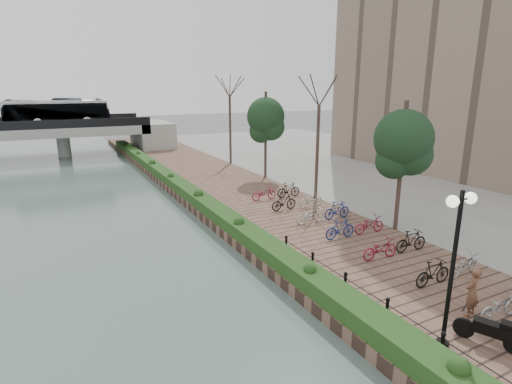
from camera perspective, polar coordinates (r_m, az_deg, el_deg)
promenade at (r=26.22m, az=-0.58°, el=-1.56°), size 8.00×75.00×0.50m
inland_pavement at (r=36.14m, az=22.72°, el=1.82°), size 24.00×75.00×0.50m
hedge at (r=27.07m, az=-9.42°, el=-0.03°), size 1.10×56.00×0.60m
chain_fence at (r=13.04m, az=21.44°, el=-17.50°), size 0.10×14.10×0.70m
lamppost at (r=11.85m, az=26.77°, el=-5.59°), size 1.02×0.32×4.53m
motorcycle at (r=13.55m, az=30.41°, el=-16.61°), size 1.10×1.66×0.99m
pedestrian at (r=14.71m, az=28.50°, el=-12.44°), size 0.67×0.52×1.63m
bicycle_parking at (r=20.17m, az=14.14°, el=-4.91°), size 2.40×17.32×1.00m
street_trees at (r=23.71m, az=13.47°, el=4.82°), size 3.20×37.12×6.80m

